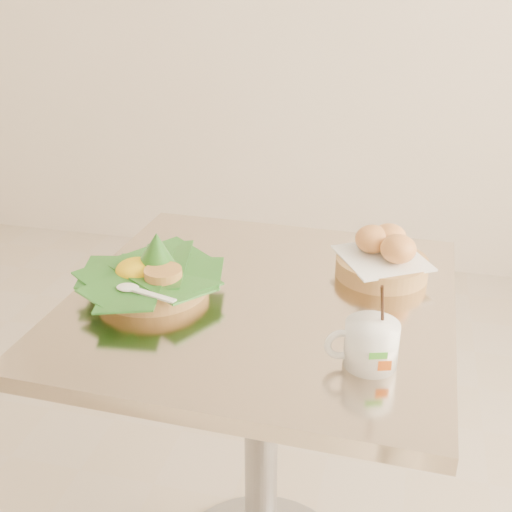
% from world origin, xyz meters
% --- Properties ---
extents(cafe_table, '(0.71, 0.71, 0.75)m').
position_xyz_m(cafe_table, '(0.13, 0.02, 0.53)').
color(cafe_table, gray).
rests_on(cafe_table, floor).
extents(rice_basket, '(0.26, 0.26, 0.13)m').
position_xyz_m(rice_basket, '(-0.08, -0.01, 0.79)').
color(rice_basket, tan).
rests_on(rice_basket, cafe_table).
extents(bread_basket, '(0.21, 0.21, 0.09)m').
position_xyz_m(bread_basket, '(0.34, 0.17, 0.79)').
color(bread_basket, tan).
rests_on(bread_basket, cafe_table).
extents(coffee_mug, '(0.11, 0.09, 0.14)m').
position_xyz_m(coffee_mug, '(0.34, -0.15, 0.79)').
color(coffee_mug, white).
rests_on(coffee_mug, cafe_table).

